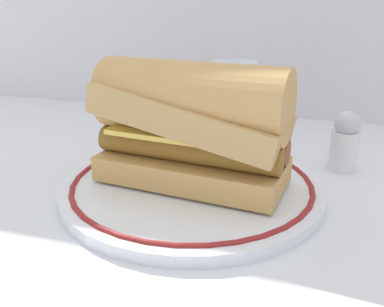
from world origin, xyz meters
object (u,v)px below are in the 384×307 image
object	(u,v)px
plate	(192,186)
salt_shaker	(345,142)
drinking_glass	(233,104)
sausage_sandwich	(192,122)

from	to	relation	value
plate	salt_shaker	distance (m)	0.20
plate	drinking_glass	bearing A→B (deg)	90.33
drinking_glass	salt_shaker	distance (m)	0.19
drinking_glass	salt_shaker	bearing A→B (deg)	-31.92
plate	salt_shaker	size ratio (longest dim) A/B	3.83
plate	sausage_sandwich	world-z (taller)	sausage_sandwich
drinking_glass	sausage_sandwich	bearing A→B (deg)	-89.67
plate	drinking_glass	size ratio (longest dim) A/B	2.53
sausage_sandwich	drinking_glass	bearing A→B (deg)	96.72
plate	sausage_sandwich	size ratio (longest dim) A/B	1.36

